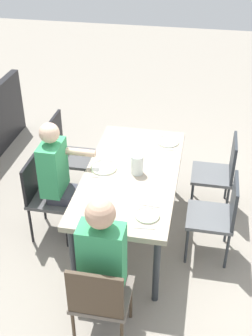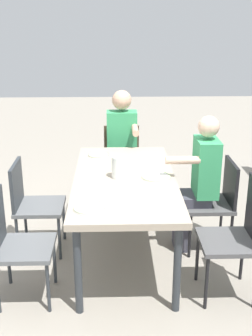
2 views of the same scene
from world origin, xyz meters
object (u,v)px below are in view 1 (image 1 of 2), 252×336
at_px(dining_table, 131,178).
at_px(chair_west_north, 220,170).
at_px(diner_man_white, 61,179).
at_px(plate_0, 168,142).
at_px(water_pitcher, 137,165).
at_px(diner_woman_green, 104,261).
at_px(plate_2, 147,216).
at_px(plate_1, 104,168).
at_px(chair_head_east, 100,297).
at_px(chair_mid_south, 45,192).
at_px(chair_mid_north, 219,213).
at_px(chair_west_south, 66,151).

height_order(dining_table, chair_west_north, chair_west_north).
distance_m(dining_table, diner_man_white, 0.70).
relative_size(plate_0, water_pitcher, 1.20).
relative_size(diner_woman_green, plate_2, 6.43).
bearing_deg(diner_woman_green, dining_table, 179.86).
relative_size(plate_1, plate_2, 1.23).
height_order(chair_head_east, plate_2, chair_head_east).
bearing_deg(dining_table, diner_man_white, -79.79).
relative_size(dining_table, plate_1, 7.01).
relative_size(chair_west_north, chair_mid_south, 1.03).
xyz_separation_m(chair_mid_north, diner_woman_green, (1.02, -0.87, 0.22)).
height_order(chair_mid_north, chair_head_east, chair_head_east).
xyz_separation_m(chair_mid_south, chair_head_east, (1.19, 0.87, 0.01)).
distance_m(chair_head_east, plate_1, 1.39).
bearing_deg(water_pitcher, plate_2, 17.23).
bearing_deg(chair_west_north, chair_mid_south, -66.67).
distance_m(diner_man_white, plate_2, 1.07).
xyz_separation_m(diner_woman_green, diner_man_white, (-1.03, -0.68, -0.03)).
height_order(chair_west_south, water_pitcher, water_pitcher).
distance_m(dining_table, plate_1, 0.29).
xyz_separation_m(diner_woman_green, plate_2, (-0.52, 0.25, 0.06)).
xyz_separation_m(chair_west_south, plate_0, (-0.02, 1.16, 0.23)).
distance_m(plate_0, plate_1, 0.84).
xyz_separation_m(chair_west_south, plate_1, (0.61, 0.60, 0.23)).
height_order(dining_table, chair_head_east, chair_head_east).
relative_size(chair_mid_south, chair_head_east, 0.99).
xyz_separation_m(diner_woman_green, plate_1, (-1.16, -0.27, 0.06)).
distance_m(chair_west_north, diner_woman_green, 1.99).
bearing_deg(plate_2, chair_mid_north, 129.26).
bearing_deg(chair_west_south, water_pitcher, 56.19).
relative_size(dining_table, diner_woman_green, 1.34).
bearing_deg(chair_west_north, dining_table, -54.41).
distance_m(plate_0, water_pitcher, 0.68).
distance_m(chair_west_north, plate_2, 1.42).
bearing_deg(plate_1, chair_head_east, 11.75).
relative_size(diner_woman_green, plate_1, 5.22).
distance_m(chair_west_north, plate_0, 0.65).
relative_size(chair_west_north, plate_2, 4.29).
distance_m(chair_west_north, chair_west_south, 1.74).
bearing_deg(chair_west_south, diner_woman_green, 26.18).
bearing_deg(diner_woman_green, plate_1, -166.70).
relative_size(chair_mid_north, plate_2, 4.19).
bearing_deg(chair_mid_north, chair_west_north, 179.78).
xyz_separation_m(chair_head_east, diner_man_white, (-1.20, -0.68, 0.18)).
height_order(dining_table, diner_woman_green, diner_woman_green).
distance_m(diner_woman_green, water_pitcher, 1.16).
distance_m(chair_mid_north, diner_man_white, 1.56).
height_order(chair_west_north, plate_1, chair_west_north).
distance_m(chair_mid_north, plate_2, 0.84).
bearing_deg(chair_west_south, chair_mid_south, 0.61).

